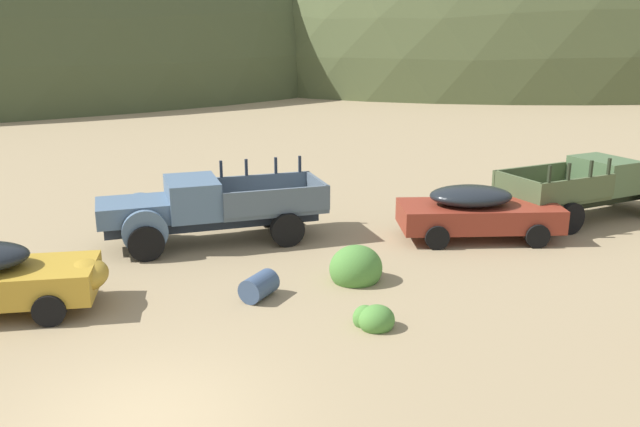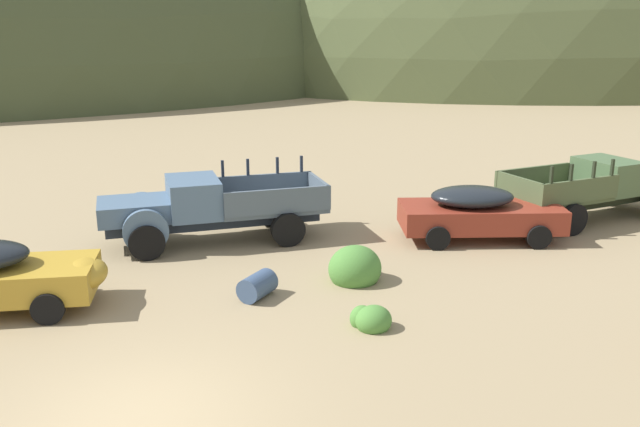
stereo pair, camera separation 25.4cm
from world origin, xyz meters
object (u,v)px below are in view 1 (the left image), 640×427
truck_chalk_blue (197,209)px  car_rust_red (484,211)px  oil_drum_by_truck (259,286)px  truck_weathered_green (600,186)px

truck_chalk_blue → car_rust_red: truck_chalk_blue is taller
oil_drum_by_truck → truck_chalk_blue: bearing=99.1°
truck_chalk_blue → oil_drum_by_truck: truck_chalk_blue is taller
oil_drum_by_truck → truck_weathered_green: bearing=14.5°
truck_chalk_blue → truck_weathered_green: same height
truck_weathered_green → truck_chalk_blue: bearing=166.4°
truck_weathered_green → oil_drum_by_truck: (-12.08, -3.12, -0.71)m
truck_chalk_blue → oil_drum_by_truck: bearing=99.8°
truck_chalk_blue → car_rust_red: size_ratio=1.24×
truck_chalk_blue → truck_weathered_green: (12.79, -1.29, 0.00)m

